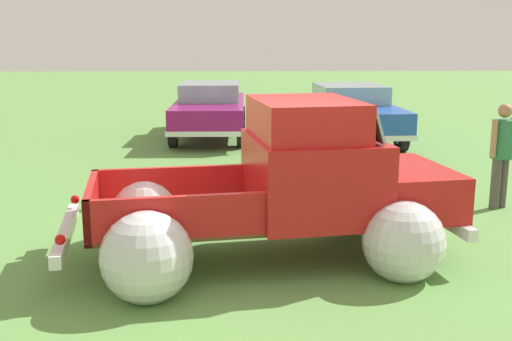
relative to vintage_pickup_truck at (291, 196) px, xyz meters
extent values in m
plane|color=#609347|center=(-0.38, -0.06, -0.76)|extent=(80.00, 80.00, 0.00)
cylinder|color=black|center=(0.91, 1.03, -0.38)|extent=(0.79, 0.34, 0.76)
cylinder|color=silver|center=(0.91, 1.03, -0.38)|extent=(0.38, 0.29, 0.34)
cylinder|color=black|center=(1.19, -0.69, -0.38)|extent=(0.79, 0.34, 0.76)
cylinder|color=silver|center=(1.19, -0.69, -0.38)|extent=(0.38, 0.29, 0.34)
cylinder|color=black|center=(-1.86, 0.57, -0.38)|extent=(0.79, 0.34, 0.76)
cylinder|color=silver|center=(-1.86, 0.57, -0.38)|extent=(0.38, 0.29, 0.34)
cylinder|color=black|center=(-1.57, -1.14, -0.38)|extent=(0.79, 0.34, 0.76)
cylinder|color=silver|center=(-1.57, -1.14, -0.38)|extent=(0.38, 0.29, 0.34)
sphere|color=silver|center=(-1.86, 0.62, -0.32)|extent=(1.10, 1.10, 0.96)
sphere|color=silver|center=(-1.56, -1.19, -0.32)|extent=(1.10, 1.10, 0.96)
cube|color=olive|center=(-1.32, -0.22, -0.22)|extent=(2.27, 1.85, 0.04)
cube|color=red|center=(-1.44, 0.50, 0.01)|extent=(2.04, 0.41, 0.50)
cube|color=red|center=(-1.20, -0.94, 0.01)|extent=(2.04, 0.41, 0.50)
cube|color=red|center=(-0.35, -0.06, 0.01)|extent=(0.33, 1.53, 0.50)
cube|color=red|center=(-2.29, -0.38, 0.01)|extent=(0.33, 1.53, 0.50)
cube|color=red|center=(0.26, 0.04, 0.24)|extent=(1.71, 1.91, 0.95)
cube|color=red|center=(0.16, 0.03, 0.94)|extent=(1.39, 1.71, 0.45)
cube|color=#8CADB7|center=(0.80, 0.13, 0.92)|extent=(0.39, 1.46, 0.38)
cube|color=red|center=(1.29, 0.21, 0.04)|extent=(1.50, 1.80, 0.55)
sphere|color=silver|center=(0.90, 1.06, -0.34)|extent=(1.06, 1.06, 0.92)
sphere|color=silver|center=(1.19, -0.71, -0.34)|extent=(1.06, 1.06, 0.92)
cube|color=silver|center=(-2.59, -0.43, -0.30)|extent=(0.44, 1.97, 0.14)
cube|color=silver|center=(1.83, 0.30, -0.30)|extent=(0.44, 1.97, 0.14)
sphere|color=red|center=(-2.68, 0.36, -0.12)|extent=(0.13, 0.13, 0.11)
sphere|color=red|center=(-2.42, -1.20, -0.12)|extent=(0.13, 0.13, 0.11)
cylinder|color=black|center=(-0.59, 7.56, -0.43)|extent=(0.20, 0.66, 0.66)
cylinder|color=silver|center=(-0.59, 7.56, -0.43)|extent=(0.21, 0.30, 0.30)
cylinder|color=black|center=(-2.23, 7.57, -0.43)|extent=(0.20, 0.66, 0.66)
cylinder|color=silver|center=(-2.23, 7.57, -0.43)|extent=(0.21, 0.30, 0.30)
cylinder|color=black|center=(-0.57, 10.51, -0.43)|extent=(0.20, 0.66, 0.66)
cylinder|color=silver|center=(-0.57, 10.51, -0.43)|extent=(0.21, 0.30, 0.30)
cylinder|color=black|center=(-2.21, 10.52, -0.43)|extent=(0.20, 0.66, 0.66)
cylinder|color=silver|center=(-2.21, 10.52, -0.43)|extent=(0.21, 0.30, 0.30)
cube|color=#8C1466|center=(-1.40, 9.04, -0.05)|extent=(1.79, 4.61, 0.55)
cube|color=#8CADB7|center=(-1.40, 9.22, 0.45)|extent=(1.53, 1.94, 0.45)
cube|color=silver|center=(-1.39, 11.30, -0.31)|extent=(1.82, 0.11, 0.12)
cube|color=silver|center=(-1.42, 6.78, -0.31)|extent=(1.82, 0.11, 0.12)
cylinder|color=black|center=(3.14, 6.89, -0.43)|extent=(0.24, 0.67, 0.66)
cylinder|color=silver|center=(3.14, 6.89, -0.43)|extent=(0.23, 0.31, 0.30)
cylinder|color=black|center=(1.42, 6.79, -0.43)|extent=(0.24, 0.67, 0.66)
cylinder|color=silver|center=(1.42, 6.79, -0.43)|extent=(0.23, 0.31, 0.30)
cylinder|color=black|center=(2.97, 9.83, -0.43)|extent=(0.24, 0.67, 0.66)
cylinder|color=silver|center=(2.97, 9.83, -0.43)|extent=(0.23, 0.31, 0.30)
cylinder|color=black|center=(1.25, 9.73, -0.43)|extent=(0.24, 0.67, 0.66)
cylinder|color=silver|center=(1.25, 9.73, -0.43)|extent=(0.23, 0.31, 0.30)
cube|color=blue|center=(2.20, 8.31, -0.05)|extent=(2.11, 4.70, 0.55)
cube|color=#8CADB7|center=(2.18, 8.49, 0.45)|extent=(1.72, 2.02, 0.45)
cube|color=silver|center=(2.06, 10.57, -0.31)|extent=(1.91, 0.21, 0.12)
cube|color=silver|center=(2.33, 6.05, -0.31)|extent=(1.91, 0.21, 0.12)
cylinder|color=#4C4742|center=(3.50, 2.12, -0.36)|extent=(0.21, 0.21, 0.80)
cylinder|color=#4C4742|center=(3.35, 2.03, -0.36)|extent=(0.21, 0.21, 0.80)
cylinder|color=#2D724C|center=(3.43, 2.08, 0.34)|extent=(0.47, 0.47, 0.60)
cylinder|color=#A87A56|center=(3.61, 2.19, 0.37)|extent=(0.12, 0.12, 0.57)
cylinder|color=#A87A56|center=(3.24, 1.96, 0.37)|extent=(0.12, 0.12, 0.57)
sphere|color=#A87A56|center=(3.43, 2.08, 0.77)|extent=(0.30, 0.30, 0.22)
cube|color=black|center=(-2.73, 2.27, -0.74)|extent=(0.36, 0.36, 0.03)
cone|color=orange|center=(-2.73, 2.27, -0.43)|extent=(0.28, 0.28, 0.60)
cylinder|color=white|center=(-2.73, 2.27, -0.34)|extent=(0.17, 0.17, 0.08)
camera|label=1|loc=(-0.60, -7.14, 1.89)|focal=43.17mm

